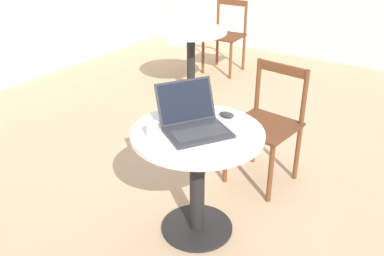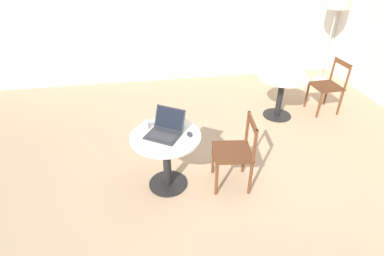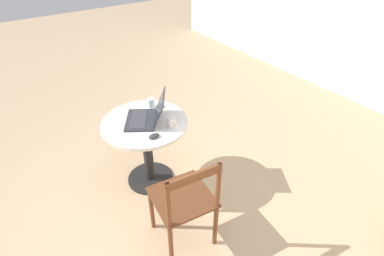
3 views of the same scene
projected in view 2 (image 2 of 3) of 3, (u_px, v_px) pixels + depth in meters
name	position (u px, v px, depth m)	size (l,w,h in m)	color
ground_plane	(230.00, 175.00, 3.81)	(16.00, 16.00, 0.00)	tan
wall_back	(189.00, 12.00, 5.78)	(9.40, 0.06, 2.70)	silver
cafe_table_near	(166.00, 149.00, 3.39)	(0.79, 0.79, 0.72)	black
cafe_table_mid	(282.00, 87.00, 4.81)	(0.79, 0.79, 0.72)	black
chair_near_right	(236.00, 152.00, 3.46)	(0.49, 0.49, 0.89)	brown
chair_mid_right	(329.00, 86.00, 5.01)	(0.46, 0.46, 0.89)	brown
floor_lamp	(339.00, 3.00, 5.58)	(0.44, 0.44, 1.75)	#B7B7B7
laptop	(165.00, 130.00, 3.28)	(0.49, 0.50, 0.26)	#2D2D33
mouse	(190.00, 134.00, 3.28)	(0.06, 0.10, 0.03)	#2D2D33
mug	(183.00, 122.00, 3.43)	(0.12, 0.08, 0.10)	silver
drinking_glass	(147.00, 125.00, 3.39)	(0.07, 0.07, 0.09)	silver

